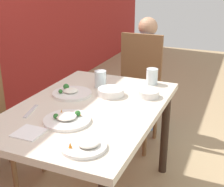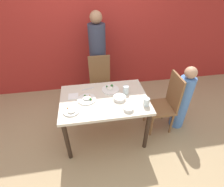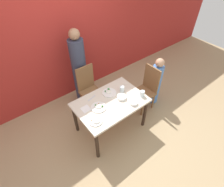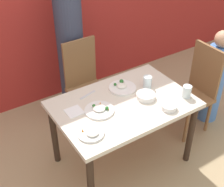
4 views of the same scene
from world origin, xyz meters
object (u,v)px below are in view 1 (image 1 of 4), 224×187
Objects in this scene: chair_child_spot at (137,88)px; bowl_curry at (111,92)px; person_child at (146,78)px; plate_rice_adult at (85,145)px; glass_water_tall at (152,76)px.

chair_child_spot is 5.75× the size of bowl_curry.
bowl_curry is at bearing -84.65° from chair_child_spot.
person_child is 5.13× the size of plate_rice_adult.
chair_child_spot is 0.57m from glass_water_tall.
bowl_curry is at bearing -176.08° from person_child.
glass_water_tall is (0.98, -0.03, 0.04)m from plate_rice_adult.
person_child reaches higher than plate_rice_adult.
bowl_curry is at bearing 12.85° from plate_rice_adult.
chair_child_spot is 8.65× the size of glass_water_tall.
glass_water_tall is at bearing -1.95° from plate_rice_adult.
bowl_curry is 0.79× the size of plate_rice_adult.
plate_rice_adult is 1.90× the size of glass_water_tall.
person_child is 1.71m from plate_rice_adult.
person_child reaches higher than glass_water_tall.
plate_rice_adult is at bearing -81.13° from chair_child_spot.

